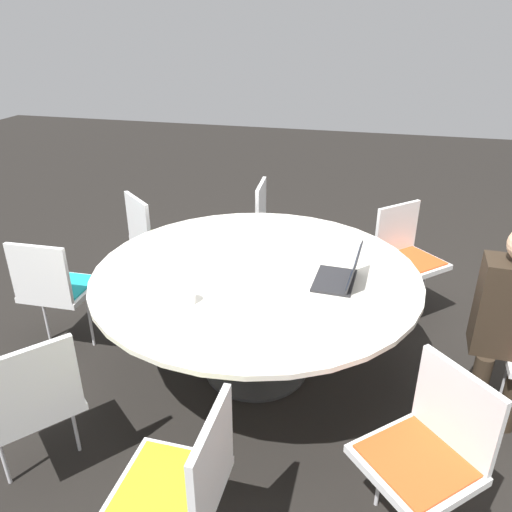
# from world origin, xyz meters

# --- Properties ---
(ground_plane) EXTENTS (16.00, 16.00, 0.00)m
(ground_plane) POSITION_xyz_m (0.00, 0.00, 0.00)
(ground_plane) COLOR black
(conference_table) EXTENTS (2.02, 2.02, 0.75)m
(conference_table) POSITION_xyz_m (0.00, 0.00, 0.65)
(conference_table) COLOR #333333
(conference_table) RESTS_ON ground_plane
(chair_1) EXTENTS (0.61, 0.61, 0.87)m
(chair_1) POSITION_xyz_m (-1.02, 0.95, 0.52)
(chair_1) COLOR silver
(chair_1) RESTS_ON ground_plane
(chair_2) EXTENTS (0.47, 0.45, 0.87)m
(chair_2) POSITION_xyz_m (-1.38, -0.17, 0.52)
(chair_2) COLOR silver
(chair_2) RESTS_ON ground_plane
(chair_3) EXTENTS (0.61, 0.61, 0.87)m
(chair_3) POSITION_xyz_m (-0.86, -1.10, 0.52)
(chair_3) COLOR silver
(chair_3) RESTS_ON ground_plane
(chair_4) EXTENTS (0.43, 0.45, 0.87)m
(chair_4) POSITION_xyz_m (0.11, -1.39, 0.52)
(chair_4) COLOR silver
(chair_4) RESTS_ON ground_plane
(chair_5) EXTENTS (0.61, 0.60, 0.87)m
(chair_5) POSITION_xyz_m (1.12, -0.84, 0.52)
(chair_5) COLOR silver
(chair_5) RESTS_ON ground_plane
(chair_6) EXTENTS (0.44, 0.42, 0.87)m
(chair_6) POSITION_xyz_m (1.39, 0.05, 0.52)
(chair_6) COLOR silver
(chair_6) RESTS_ON ground_plane
(chair_7) EXTENTS (0.61, 0.61, 0.87)m
(chair_7) POSITION_xyz_m (0.97, 1.00, 0.52)
(chair_7) COLOR silver
(chair_7) RESTS_ON ground_plane
(person_0) EXTENTS (0.27, 0.37, 1.22)m
(person_0) POSITION_xyz_m (0.09, 1.45, 0.71)
(person_0) COLOR #2D2319
(person_0) RESTS_ON ground_plane
(laptop) EXTENTS (0.35, 0.27, 0.21)m
(laptop) POSITION_xyz_m (0.03, 0.53, 0.80)
(laptop) COLOR #232326
(laptop) RESTS_ON conference_table
(coffee_cup) EXTENTS (0.09, 0.09, 0.10)m
(coffee_cup) POSITION_xyz_m (0.46, -0.27, 0.80)
(coffee_cup) COLOR white
(coffee_cup) RESTS_ON conference_table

